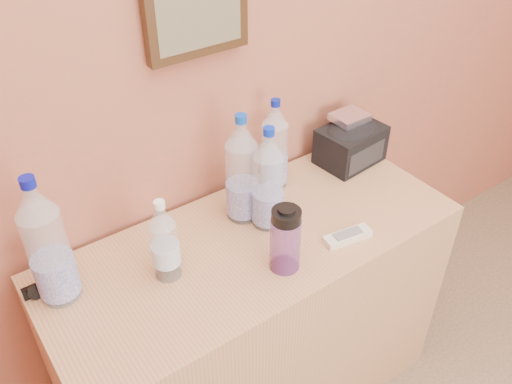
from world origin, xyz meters
The scene contains 12 objects.
picture_frame centered at (-0.12, 1.98, 1.40)m, with size 0.30×0.03×0.25m, color #382311, non-canonical shape.
dresser centered at (-0.12, 1.72, 0.39)m, with size 1.26×0.53×0.79m, color tan.
pet_large_a centered at (-0.66, 1.84, 0.96)m, with size 0.10×0.10×0.38m.
pet_large_b centered at (-0.09, 1.83, 0.95)m, with size 0.10×0.10×0.35m.
pet_large_c centered at (0.09, 1.91, 0.93)m, with size 0.08×0.08×0.31m.
pet_large_d centered at (-0.05, 1.76, 0.94)m, with size 0.09×0.09×0.33m.
pet_small centered at (-0.40, 1.74, 0.90)m, with size 0.07×0.07×0.25m.
nalgene_bottle centered at (-0.12, 1.58, 0.89)m, with size 0.08×0.08×0.21m.
sunglasses centered at (-0.69, 1.87, 0.81)m, with size 0.13×0.05×0.03m, color black, non-canonical shape.
ac_remote centered at (0.10, 1.56, 0.80)m, with size 0.15×0.05×0.02m, color white.
toiletry_bag centered at (0.39, 1.86, 0.86)m, with size 0.22×0.16×0.15m, color black, non-canonical shape.
foil_packet centered at (0.40, 1.89, 0.95)m, with size 0.12×0.10×0.02m, color white.
Camera 1 is at (-0.81, 0.74, 1.87)m, focal length 38.00 mm.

